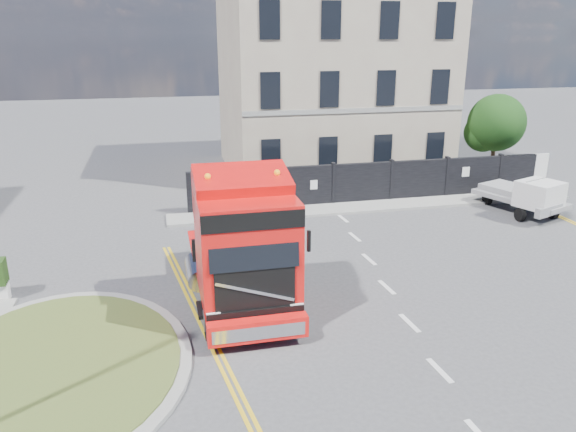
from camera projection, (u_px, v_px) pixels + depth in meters
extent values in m
plane|color=#424244|center=(297.00, 291.00, 18.29)|extent=(120.00, 120.00, 0.00)
cylinder|color=gray|center=(54.00, 368.00, 14.00)|extent=(6.80, 6.80, 0.12)
cylinder|color=#395321|center=(54.00, 365.00, 13.98)|extent=(6.20, 6.20, 0.05)
cube|color=black|center=(372.00, 182.00, 27.60)|extent=(18.00, 0.25, 2.00)
cube|color=silver|center=(524.00, 173.00, 29.41)|extent=(2.60, 0.12, 2.00)
cube|color=#B0A68C|center=(329.00, 77.00, 33.14)|extent=(12.00, 10.00, 11.00)
cylinder|color=#382619|center=(493.00, 158.00, 32.13)|extent=(0.24, 0.24, 2.40)
sphere|color=black|center=(497.00, 123.00, 31.51)|extent=(3.20, 3.20, 3.20)
sphere|color=black|center=(484.00, 133.00, 31.96)|extent=(2.20, 2.20, 2.20)
cube|color=gray|center=(378.00, 206.00, 27.06)|extent=(20.00, 1.60, 0.12)
cube|color=black|center=(238.00, 269.00, 18.00)|extent=(2.65, 6.76, 0.48)
cube|color=red|center=(246.00, 246.00, 15.80)|extent=(2.69, 2.80, 3.00)
cube|color=red|center=(239.00, 193.00, 16.46)|extent=(2.68, 0.97, 1.50)
cube|color=black|center=(254.00, 249.00, 14.40)|extent=(2.36, 0.07, 1.13)
cube|color=red|center=(258.00, 329.00, 14.75)|extent=(2.68, 0.38, 0.59)
cylinder|color=black|center=(211.00, 320.00, 15.30)|extent=(0.35, 1.12, 1.11)
cylinder|color=gray|center=(211.00, 320.00, 15.30)|extent=(0.39, 0.61, 0.61)
cylinder|color=black|center=(293.00, 311.00, 15.80)|extent=(0.35, 1.12, 1.11)
cylinder|color=gray|center=(293.00, 311.00, 15.80)|extent=(0.39, 0.61, 0.61)
cylinder|color=black|center=(199.00, 266.00, 18.82)|extent=(0.35, 1.12, 1.11)
cylinder|color=gray|center=(199.00, 266.00, 18.82)|extent=(0.39, 0.61, 0.61)
cylinder|color=black|center=(267.00, 260.00, 19.32)|extent=(0.35, 1.12, 1.11)
cylinder|color=gray|center=(267.00, 260.00, 19.32)|extent=(0.39, 0.61, 0.61)
cylinder|color=black|center=(196.00, 252.00, 20.01)|extent=(0.35, 1.12, 1.11)
cylinder|color=gray|center=(196.00, 252.00, 20.01)|extent=(0.39, 0.61, 0.61)
cylinder|color=black|center=(260.00, 247.00, 20.51)|extent=(0.35, 1.12, 1.11)
cylinder|color=gray|center=(260.00, 247.00, 20.51)|extent=(0.39, 0.61, 0.61)
cube|color=gray|center=(520.00, 198.00, 26.29)|extent=(3.08, 4.55, 0.22)
cube|color=silver|center=(539.00, 194.00, 24.89)|extent=(2.13, 2.08, 1.15)
cylinder|color=black|center=(520.00, 214.00, 24.98)|extent=(0.22, 0.62, 0.62)
cylinder|color=black|center=(553.00, 212.00, 25.34)|extent=(0.22, 0.62, 0.62)
cylinder|color=black|center=(487.00, 198.00, 27.43)|extent=(0.22, 0.62, 0.62)
cylinder|color=black|center=(518.00, 196.00, 27.79)|extent=(0.22, 0.62, 0.62)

